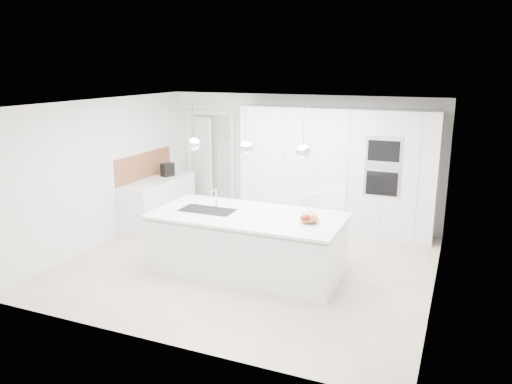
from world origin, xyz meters
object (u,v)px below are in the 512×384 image
at_px(island_base, 247,245).
at_px(bar_stool_right, 331,224).
at_px(bar_stool_left, 307,227).
at_px(fruit_bowl, 309,220).
at_px(espresso_machine, 167,170).

xyz_separation_m(island_base, bar_stool_right, (1.03, 0.98, 0.17)).
bearing_deg(bar_stool_left, fruit_bowl, -95.85).
bearing_deg(espresso_machine, fruit_bowl, -8.62).
bearing_deg(fruit_bowl, island_base, -179.35).
bearing_deg(bar_stool_left, espresso_machine, 140.14).
xyz_separation_m(espresso_machine, bar_stool_left, (3.18, -0.89, -0.51)).
bearing_deg(bar_stool_right, island_base, -135.57).
relative_size(fruit_bowl, bar_stool_left, 0.26).
distance_m(fruit_bowl, bar_stool_left, 1.07).
distance_m(island_base, bar_stool_left, 1.15).
bearing_deg(fruit_bowl, bar_stool_left, 108.42).
xyz_separation_m(island_base, espresso_machine, (-2.53, 1.83, 0.60)).
bearing_deg(island_base, bar_stool_right, 43.65).
relative_size(island_base, bar_stool_left, 2.70).
xyz_separation_m(espresso_machine, bar_stool_right, (3.56, -0.85, -0.43)).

